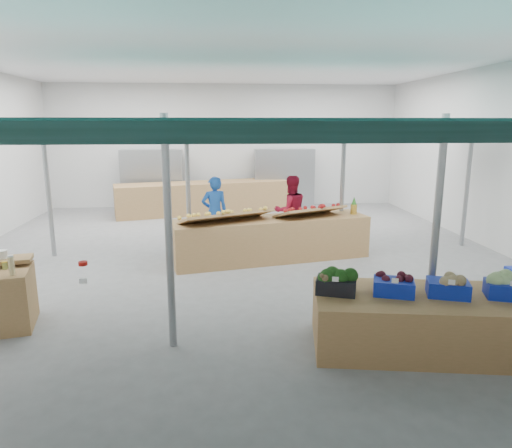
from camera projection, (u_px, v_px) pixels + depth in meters
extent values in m
plane|color=slate|center=(235.00, 257.00, 10.03)|extent=(13.00, 13.00, 0.00)
plane|color=silver|center=(233.00, 56.00, 9.12)|extent=(13.00, 13.00, 0.00)
plane|color=silver|center=(226.00, 146.00, 15.90)|extent=(12.00, 0.00, 12.00)
plane|color=silver|center=(504.00, 159.00, 10.11)|extent=(0.00, 13.00, 13.00)
cylinder|color=gray|center=(48.00, 189.00, 9.83)|extent=(0.10, 0.10, 3.00)
cylinder|color=gray|center=(169.00, 235.00, 5.73)|extent=(0.10, 0.10, 3.00)
cylinder|color=gray|center=(188.00, 187.00, 10.10)|extent=(0.10, 0.10, 3.00)
cylinder|color=gray|center=(436.00, 230.00, 6.04)|extent=(0.10, 0.10, 3.00)
cylinder|color=gray|center=(342.00, 185.00, 10.41)|extent=(0.10, 0.10, 3.00)
cylinder|color=gray|center=(467.00, 183.00, 10.68)|extent=(0.10, 0.10, 3.00)
cylinder|color=gray|center=(309.00, 126.00, 5.59)|extent=(10.00, 0.06, 0.06)
cylinder|color=gray|center=(267.00, 125.00, 9.97)|extent=(10.00, 0.06, 0.06)
cube|color=black|center=(321.00, 132.00, 4.97)|extent=(9.50, 1.28, 0.30)
cube|color=black|center=(299.00, 131.00, 6.24)|extent=(9.50, 1.28, 0.30)
cube|color=black|center=(270.00, 128.00, 9.35)|extent=(9.50, 1.28, 0.30)
cube|color=black|center=(263.00, 128.00, 10.61)|extent=(9.50, 1.28, 0.30)
cube|color=#B23F33|center=(153.00, 180.00, 15.42)|extent=(2.00, 0.50, 2.00)
cube|color=#B23F33|center=(284.00, 179.00, 15.83)|extent=(2.00, 0.50, 2.00)
cube|color=olive|center=(461.00, 323.00, 5.87)|extent=(3.90, 1.86, 0.73)
cube|color=olive|center=(271.00, 239.00, 9.80)|extent=(4.32, 1.84, 0.90)
cube|color=olive|center=(203.00, 198.00, 14.92)|extent=(5.69, 2.41, 1.01)
imported|color=#1A4DAA|center=(215.00, 212.00, 10.67)|extent=(0.68, 0.52, 1.68)
imported|color=maroon|center=(291.00, 211.00, 10.83)|extent=(0.93, 0.79, 1.68)
cube|color=black|center=(336.00, 285.00, 5.89)|extent=(0.59, 0.50, 0.20)
cube|color=white|center=(335.00, 279.00, 5.65)|extent=(0.08, 0.04, 0.06)
cube|color=#0F25A5|center=(394.00, 287.00, 5.84)|extent=(0.59, 0.50, 0.20)
cube|color=white|center=(395.00, 281.00, 5.59)|extent=(0.08, 0.04, 0.06)
cube|color=#0F25A5|center=(448.00, 288.00, 5.79)|extent=(0.59, 0.50, 0.20)
cube|color=white|center=(452.00, 282.00, 5.54)|extent=(0.08, 0.04, 0.06)
cube|color=#0F25A5|center=(507.00, 290.00, 5.73)|extent=(0.59, 0.50, 0.20)
sphere|color=brown|center=(325.00, 278.00, 5.75)|extent=(0.09, 0.09, 0.09)
sphere|color=brown|center=(322.00, 276.00, 5.72)|extent=(0.06, 0.06, 0.06)
cylinder|color=#AB100B|center=(83.00, 263.00, 5.91)|extent=(0.12, 0.12, 0.05)
cube|color=white|center=(83.00, 281.00, 5.90)|extent=(0.10, 0.01, 0.07)
cube|color=#997247|center=(226.00, 216.00, 9.29)|extent=(2.01, 1.39, 0.26)
cube|color=#997247|center=(310.00, 211.00, 9.82)|extent=(1.65, 1.23, 0.26)
cylinder|color=#8C6019|center=(354.00, 209.00, 10.13)|extent=(0.14, 0.14, 0.22)
cone|color=#26661E|center=(354.00, 201.00, 10.09)|extent=(0.12, 0.12, 0.18)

